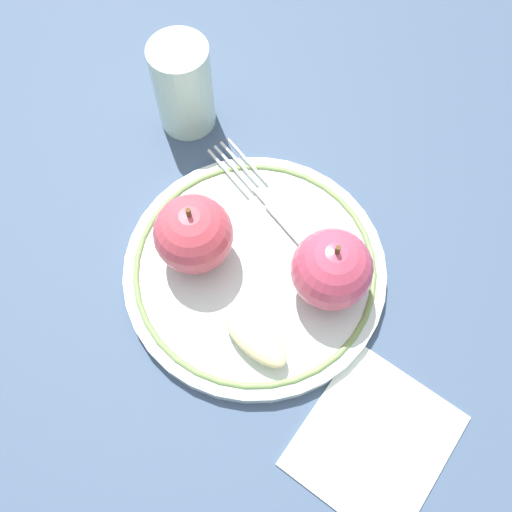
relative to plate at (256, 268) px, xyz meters
name	(u,v)px	position (x,y,z in m)	size (l,w,h in m)	color
ground_plane	(248,268)	(0.01, 0.00, -0.01)	(2.00, 2.00, 0.00)	#394D69
plate	(256,268)	(0.00, 0.00, 0.00)	(0.25, 0.25, 0.02)	silver
apple_red_whole	(193,234)	(0.05, 0.02, 0.04)	(0.07, 0.07, 0.08)	#C94552
apple_second_whole	(332,269)	(-0.06, -0.02, 0.04)	(0.07, 0.07, 0.08)	#C0425C
apple_slice_front	(255,338)	(-0.05, 0.06, 0.02)	(0.07, 0.03, 0.02)	beige
fork	(279,213)	(0.02, -0.06, 0.01)	(0.19, 0.07, 0.00)	silver
drinking_glass	(183,87)	(0.17, -0.10, 0.04)	(0.06, 0.06, 0.10)	silver
napkin_folded	(375,440)	(-0.18, 0.06, -0.01)	(0.11, 0.13, 0.01)	white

